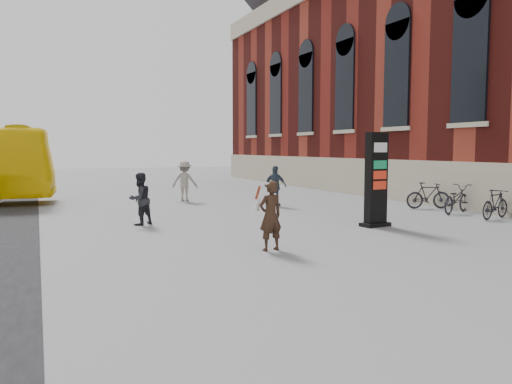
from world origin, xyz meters
name	(u,v)px	position (x,y,z in m)	size (l,w,h in m)	color
ground	(287,252)	(0.00, 0.00, 0.00)	(100.00, 100.00, 0.00)	#9E9EA3
info_pylon	(376,180)	(4.09, 2.24, 1.38)	(0.93, 0.54, 2.76)	black
woman	(270,215)	(-0.25, 0.32, 0.81)	(0.64, 0.59, 1.58)	black
pedestrian_a	(140,199)	(-2.21, 5.28, 0.79)	(0.76, 0.59, 1.57)	black
pedestrian_b	(185,181)	(0.86, 11.37, 0.88)	(1.13, 0.65, 1.75)	gray
pedestrian_c	(275,186)	(3.68, 8.14, 0.80)	(0.94, 0.39, 1.60)	#30404E
bike_5	(495,204)	(8.60, 1.92, 0.49)	(0.46, 1.63, 0.98)	black
bike_6	(456,199)	(8.60, 3.58, 0.51)	(0.67, 1.92, 1.01)	black
bike_7	(428,195)	(8.60, 4.96, 0.51)	(0.48, 1.68, 1.01)	black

